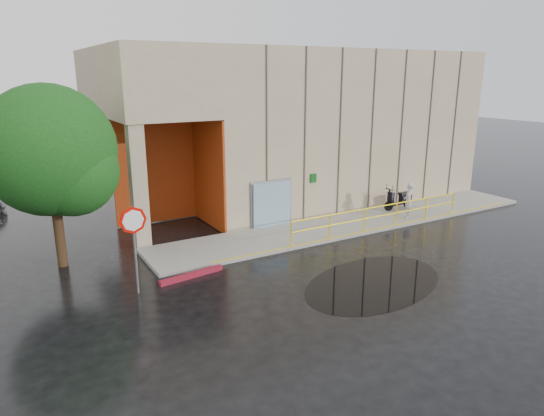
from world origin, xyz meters
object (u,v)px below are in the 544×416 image
Objects in this scene: scooter at (399,194)px; stop_sign at (134,232)px; tree_near at (55,156)px; red_curb at (192,275)px; person at (408,201)px.

scooter is 0.62× the size of stop_sign.
red_curb is at bearing -43.01° from tree_near.
person is 0.26× the size of tree_near.
person is at bearing -117.09° from scooter.
person is at bearing -8.30° from tree_near.
tree_near is (-15.73, 0.82, 3.16)m from scooter.
scooter is 0.27× the size of tree_near.
tree_near is at bearing 131.38° from stop_sign.
stop_sign is at bearing -31.18° from person.
stop_sign is at bearing -166.39° from scooter.
tree_near reaches higher than stop_sign.
stop_sign is 1.21× the size of red_curb.
tree_near reaches higher than person.
person is at bearing 5.65° from red_curb.
scooter is 0.75× the size of red_curb.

